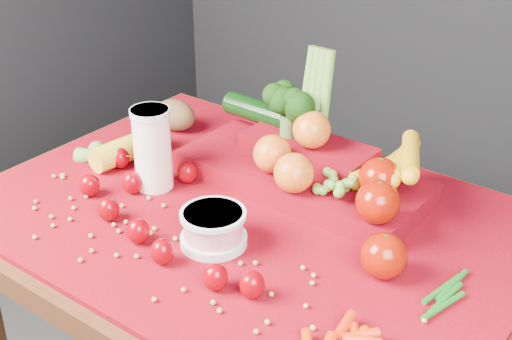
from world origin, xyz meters
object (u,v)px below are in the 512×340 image
Objects in this scene: produce_mound at (315,164)px; yogurt_bowl at (213,227)px; milk_glass at (152,146)px; table at (250,259)px.

yogurt_bowl is at bearing -97.84° from produce_mound.
milk_glass reaches higher than yogurt_bowl.
produce_mound reaches higher than milk_glass.
yogurt_bowl reaches higher than table.
produce_mound is (0.05, 0.15, 0.17)m from table.
yogurt_bowl is at bearing -84.70° from table.
table is at bearing -107.75° from produce_mound.
produce_mound is (0.27, 0.19, -0.03)m from milk_glass.
table is 9.01× the size of yogurt_bowl.
table is at bearing 95.30° from yogurt_bowl.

